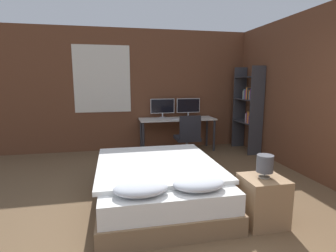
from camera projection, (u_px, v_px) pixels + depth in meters
The scene contains 12 objects.
wall_back at pixel (158, 90), 6.04m from camera, with size 12.00×0.08×2.70m.
wall_side_right at pixel (323, 96), 3.98m from camera, with size 0.06×12.00×2.70m.
bed at pixel (158, 183), 3.42m from camera, with size 1.55×2.00×0.58m.
nightstand at pixel (263, 200), 2.90m from camera, with size 0.45×0.43×0.53m.
bedside_lamp at pixel (265, 164), 2.82m from camera, with size 0.18×0.18×0.25m.
desk at pixel (177, 122), 5.90m from camera, with size 1.69×0.56×0.73m.
monitor_left at pixel (162, 107), 5.95m from camera, with size 0.55×0.16×0.43m.
monitor_right at pixel (188, 106), 6.07m from camera, with size 0.55×0.16×0.43m.
keyboard at pixel (179, 119), 5.71m from camera, with size 0.37×0.13×0.02m.
computer_mouse at pixel (191, 118), 5.76m from camera, with size 0.07×0.05×0.04m.
office_chair at pixel (188, 141), 5.28m from camera, with size 0.52×0.52×0.91m.
bookshelf at pixel (249, 105), 5.73m from camera, with size 0.31×0.80×1.87m.
Camera 1 is at (-1.04, -1.94, 1.58)m, focal length 28.00 mm.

